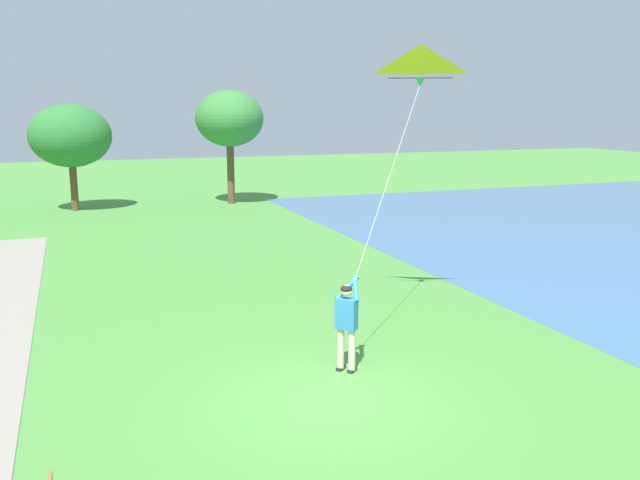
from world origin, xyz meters
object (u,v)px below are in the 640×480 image
person_kite_flyer (347,319)px  flying_kite (420,67)px  tree_treeline_right (229,119)px  tree_behind_path (70,136)px

person_kite_flyer → flying_kite: (2.82, 2.48, 4.90)m
flying_kite → tree_treeline_right: flying_kite is taller
flying_kite → tree_behind_path: 22.97m
flying_kite → tree_behind_path: (-7.48, 21.60, -2.25)m
tree_behind_path → flying_kite: bearing=-70.9°
person_kite_flyer → tree_treeline_right: (3.30, 23.83, 3.45)m
flying_kite → tree_behind_path: flying_kite is taller
flying_kite → tree_treeline_right: bearing=88.7°
tree_behind_path → tree_treeline_right: bearing=-1.8°
flying_kite → tree_treeline_right: size_ratio=0.77×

